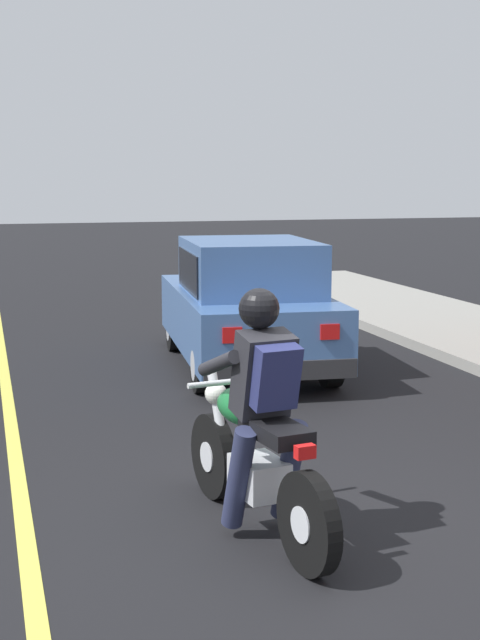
# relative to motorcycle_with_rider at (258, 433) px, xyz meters

# --- Properties ---
(ground_plane) EXTENTS (80.00, 80.00, 0.00)m
(ground_plane) POSITION_rel_motorcycle_with_rider_xyz_m (0.33, -0.17, -0.68)
(ground_plane) COLOR black
(lane_stripe) EXTENTS (0.12, 19.80, 0.01)m
(lane_stripe) POSITION_rel_motorcycle_with_rider_xyz_m (-1.47, 2.83, -0.67)
(lane_stripe) COLOR #D1C64C
(lane_stripe) RESTS_ON ground
(motorcycle_with_rider) EXTENTS (0.66, 2.01, 1.62)m
(motorcycle_with_rider) POSITION_rel_motorcycle_with_rider_xyz_m (0.00, 0.00, 0.00)
(motorcycle_with_rider) COLOR black
(motorcycle_with_rider) RESTS_ON ground
(car_hatchback) EXTENTS (1.96, 3.91, 1.57)m
(car_hatchback) POSITION_rel_motorcycle_with_rider_xyz_m (1.38, 4.88, 0.09)
(car_hatchback) COLOR black
(car_hatchback) RESTS_ON ground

